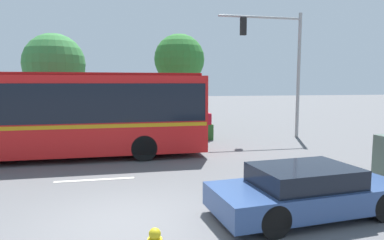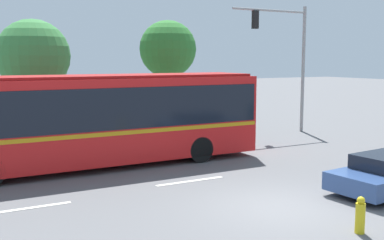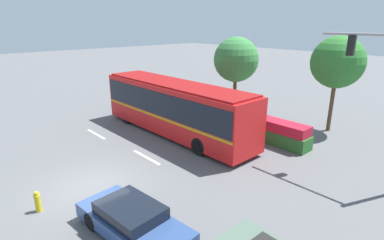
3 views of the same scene
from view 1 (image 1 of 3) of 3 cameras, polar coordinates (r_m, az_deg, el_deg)
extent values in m
plane|color=#5B5B5E|center=(7.71, -11.36, -16.62)|extent=(140.00, 140.00, 0.00)
cube|color=red|center=(14.34, -22.41, 0.88)|extent=(11.93, 2.62, 3.02)
cube|color=black|center=(14.31, -22.49, 2.81)|extent=(11.69, 2.66, 1.45)
cube|color=#C68C14|center=(14.38, -22.35, -0.56)|extent=(11.81, 2.65, 0.14)
cube|color=maroon|center=(14.30, -22.67, 7.12)|extent=(11.45, 2.42, 0.10)
cylinder|color=black|center=(13.18, -8.10, -4.69)|extent=(1.00, 0.30, 1.00)
cylinder|color=black|center=(15.42, -8.68, -3.11)|extent=(1.00, 0.30, 1.00)
cube|color=navy|center=(8.26, 18.83, -11.97)|extent=(4.54, 2.20, 0.53)
cube|color=black|center=(8.06, 18.31, -8.87)|extent=(2.33, 1.78, 0.42)
cylinder|color=black|center=(9.69, 22.65, -10.09)|extent=(0.69, 0.28, 0.67)
cylinder|color=black|center=(8.60, 29.54, -12.50)|extent=(0.69, 0.28, 0.67)
cylinder|color=black|center=(8.29, 7.92, -12.43)|extent=(0.69, 0.28, 0.67)
cylinder|color=black|center=(6.99, 13.63, -16.18)|extent=(0.69, 0.28, 0.67)
cylinder|color=gray|center=(19.54, 17.49, 7.07)|extent=(0.18, 0.18, 6.74)
cylinder|color=gray|center=(18.85, 11.45, 16.62)|extent=(4.58, 0.12, 0.12)
cube|color=black|center=(18.42, 8.62, 15.34)|extent=(0.30, 0.22, 0.90)
cylinder|color=red|center=(18.58, 8.50, 16.20)|extent=(0.18, 0.02, 0.18)
cylinder|color=yellow|center=(18.53, 8.49, 15.29)|extent=(0.18, 0.02, 0.18)
cylinder|color=green|center=(18.49, 8.47, 14.37)|extent=(0.18, 0.02, 0.18)
cube|color=#286028|center=(17.70, -13.09, -2.30)|extent=(10.24, 1.16, 0.82)
cube|color=#B7192D|center=(17.62, -13.15, -0.05)|extent=(10.04, 1.10, 0.59)
cylinder|color=brown|center=(21.72, -21.92, 1.64)|extent=(0.29, 0.29, 2.83)
sphere|color=#387F3D|center=(21.69, -22.21, 8.75)|extent=(3.55, 3.55, 3.55)
cylinder|color=brown|center=(22.40, -2.14, 2.88)|extent=(0.25, 0.25, 3.36)
sphere|color=#2D752D|center=(22.42, -2.17, 10.19)|extent=(3.27, 3.27, 3.27)
sphere|color=gold|center=(5.27, -6.34, -18.54)|extent=(0.18, 0.18, 0.18)
cube|color=silver|center=(11.02, -16.09, -9.67)|extent=(2.40, 0.16, 0.01)
camera|label=2|loc=(8.14, -119.31, 3.79)|focal=43.32mm
camera|label=3|loc=(12.67, 68.91, 20.43)|focal=28.42mm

